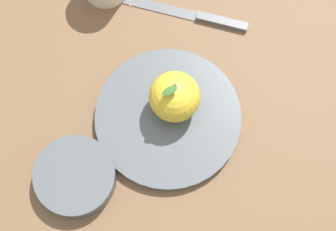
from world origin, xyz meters
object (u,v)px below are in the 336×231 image
apple (175,97)px  side_bowl (75,176)px  dinner_plate (168,117)px  knife (193,15)px

apple → side_bowl: apple is taller
dinner_plate → knife: dinner_plate is taller
knife → side_bowl: bearing=11.1°
apple → side_bowl: (0.18, -0.03, -0.04)m
dinner_plate → knife: (-0.16, -0.10, -0.01)m
apple → dinner_plate: bearing=16.1°
apple → knife: bearing=-146.9°
dinner_plate → apple: bearing=-163.9°
dinner_plate → apple: apple is taller
dinner_plate → knife: bearing=-148.7°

